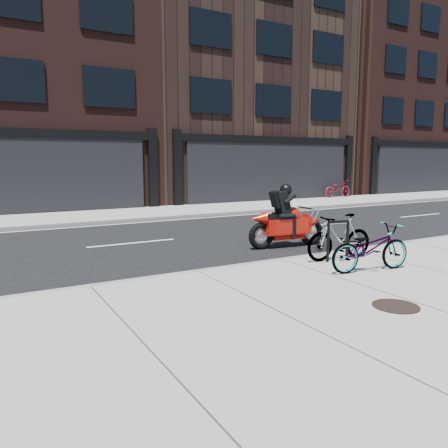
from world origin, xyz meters
TOP-DOWN VIEW (x-y plane):
  - ground at (0.00, 0.00)m, footprint 120.00×120.00m
  - sidewalk_near at (0.00, -5.00)m, footprint 60.00×6.00m
  - sidewalk_far at (0.00, 7.75)m, footprint 60.00×3.50m
  - building_center at (-2.00, 14.50)m, footprint 12.00×10.00m
  - building_mideast at (10.00, 14.50)m, footprint 12.00×10.00m
  - building_east at (22.00, 14.50)m, footprint 10.00×10.00m
  - bike_rack at (2.89, -2.69)m, footprint 0.51×0.15m
  - bicycle_front at (2.85, -3.60)m, footprint 1.78×0.86m
  - bicycle_rear at (3.03, -2.60)m, footprint 1.65×0.61m
  - motorcycle at (3.42, -0.45)m, footprint 2.19×0.67m
  - bicycle_far at (14.24, 9.00)m, footprint 1.87×0.69m
  - manhole_cover at (1.58, -5.23)m, footprint 0.73×0.73m

SIDE VIEW (x-z plane):
  - ground at x=0.00m, z-range 0.00..0.00m
  - sidewalk_near at x=0.00m, z-range 0.00..0.13m
  - sidewalk_far at x=0.00m, z-range 0.00..0.13m
  - manhole_cover at x=1.58m, z-range 0.13..0.15m
  - bicycle_front at x=2.85m, z-range 0.13..1.03m
  - bicycle_rear at x=3.03m, z-range 0.13..1.10m
  - bicycle_far at x=14.24m, z-range 0.13..1.11m
  - bike_rack at x=2.89m, z-range 0.21..1.06m
  - motorcycle at x=3.42m, z-range -0.15..1.48m
  - building_mideast at x=10.00m, z-range 0.00..12.50m
  - building_east at x=22.00m, z-range 0.00..13.00m
  - building_center at x=-2.00m, z-range 0.00..14.50m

